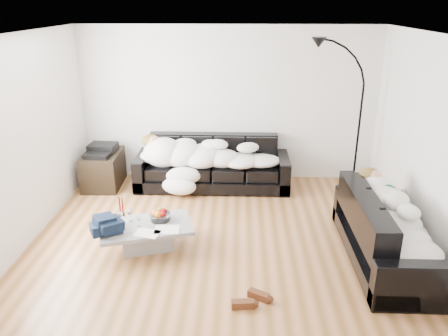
{
  "coord_description": "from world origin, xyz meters",
  "views": [
    {
      "loc": [
        0.2,
        -5.02,
        2.95
      ],
      "look_at": [
        0.0,
        0.3,
        0.9
      ],
      "focal_mm": 35.0,
      "sensor_mm": 36.0,
      "label": 1
    }
  ],
  "objects_px": {
    "fruit_bowl": "(160,214)",
    "wine_glass_b": "(120,218)",
    "sofa_right": "(388,229)",
    "candle_right": "(123,207)",
    "sleeper_right": "(391,212)",
    "wine_glass_c": "(139,221)",
    "shoes": "(250,300)",
    "coffee_table": "(147,236)",
    "av_cabinet": "(103,169)",
    "stereo": "(101,149)",
    "sofa_back": "(212,163)",
    "candle_left": "(120,207)",
    "floor_lamp": "(359,126)",
    "wine_glass_a": "(130,215)",
    "sleeper_back": "(212,152)"
  },
  "relations": [
    {
      "from": "sleeper_back",
      "to": "av_cabinet",
      "type": "bearing_deg",
      "value": 179.6
    },
    {
      "from": "fruit_bowl",
      "to": "stereo",
      "type": "distance_m",
      "value": 2.26
    },
    {
      "from": "fruit_bowl",
      "to": "wine_glass_b",
      "type": "height_order",
      "value": "wine_glass_b"
    },
    {
      "from": "sleeper_right",
      "to": "shoes",
      "type": "bearing_deg",
      "value": 118.72
    },
    {
      "from": "sleeper_back",
      "to": "wine_glass_a",
      "type": "distance_m",
      "value": 2.1
    },
    {
      "from": "sofa_right",
      "to": "floor_lamp",
      "type": "bearing_deg",
      "value": -3.06
    },
    {
      "from": "fruit_bowl",
      "to": "candle_left",
      "type": "bearing_deg",
      "value": 169.99
    },
    {
      "from": "sleeper_back",
      "to": "stereo",
      "type": "bearing_deg",
      "value": 179.6
    },
    {
      "from": "sofa_right",
      "to": "candle_right",
      "type": "bearing_deg",
      "value": 83.06
    },
    {
      "from": "wine_glass_c",
      "to": "candle_right",
      "type": "height_order",
      "value": "candle_right"
    },
    {
      "from": "wine_glass_a",
      "to": "wine_glass_b",
      "type": "height_order",
      "value": "wine_glass_a"
    },
    {
      "from": "candle_left",
      "to": "sleeper_back",
      "type": "bearing_deg",
      "value": 57.8
    },
    {
      "from": "coffee_table",
      "to": "av_cabinet",
      "type": "relative_size",
      "value": 1.33
    },
    {
      "from": "fruit_bowl",
      "to": "av_cabinet",
      "type": "bearing_deg",
      "value": 125.19
    },
    {
      "from": "sleeper_back",
      "to": "wine_glass_c",
      "type": "height_order",
      "value": "sleeper_back"
    },
    {
      "from": "sleeper_right",
      "to": "floor_lamp",
      "type": "relative_size",
      "value": 0.81
    },
    {
      "from": "candle_right",
      "to": "sofa_back",
      "type": "bearing_deg",
      "value": 58.85
    },
    {
      "from": "sofa_back",
      "to": "wine_glass_c",
      "type": "height_order",
      "value": "sofa_back"
    },
    {
      "from": "candle_right",
      "to": "av_cabinet",
      "type": "distance_m",
      "value": 1.89
    },
    {
      "from": "wine_glass_a",
      "to": "floor_lamp",
      "type": "relative_size",
      "value": 0.08
    },
    {
      "from": "sleeper_right",
      "to": "fruit_bowl",
      "type": "distance_m",
      "value": 2.81
    },
    {
      "from": "sleeper_back",
      "to": "floor_lamp",
      "type": "relative_size",
      "value": 1.0
    },
    {
      "from": "candle_left",
      "to": "floor_lamp",
      "type": "xyz_separation_m",
      "value": [
        3.43,
        1.77,
        0.62
      ]
    },
    {
      "from": "candle_left",
      "to": "floor_lamp",
      "type": "distance_m",
      "value": 3.91
    },
    {
      "from": "sofa_back",
      "to": "coffee_table",
      "type": "relative_size",
      "value": 2.26
    },
    {
      "from": "fruit_bowl",
      "to": "wine_glass_a",
      "type": "xyz_separation_m",
      "value": [
        -0.38,
        -0.05,
        0.01
      ]
    },
    {
      "from": "coffee_table",
      "to": "candle_right",
      "type": "xyz_separation_m",
      "value": [
        -0.36,
        0.26,
        0.29
      ]
    },
    {
      "from": "fruit_bowl",
      "to": "wine_glass_b",
      "type": "relative_size",
      "value": 1.55
    },
    {
      "from": "sleeper_right",
      "to": "wine_glass_c",
      "type": "height_order",
      "value": "sleeper_right"
    },
    {
      "from": "fruit_bowl",
      "to": "shoes",
      "type": "bearing_deg",
      "value": -46.25
    },
    {
      "from": "wine_glass_b",
      "to": "av_cabinet",
      "type": "bearing_deg",
      "value": 112.69
    },
    {
      "from": "sofa_back",
      "to": "candle_right",
      "type": "relative_size",
      "value": 10.34
    },
    {
      "from": "fruit_bowl",
      "to": "stereo",
      "type": "xyz_separation_m",
      "value": [
        -1.29,
        1.83,
        0.24
      ]
    },
    {
      "from": "sleeper_back",
      "to": "wine_glass_c",
      "type": "relative_size",
      "value": 14.25
    },
    {
      "from": "coffee_table",
      "to": "shoes",
      "type": "relative_size",
      "value": 2.83
    },
    {
      "from": "wine_glass_c",
      "to": "floor_lamp",
      "type": "bearing_deg",
      "value": 33.32
    },
    {
      "from": "sofa_right",
      "to": "stereo",
      "type": "bearing_deg",
      "value": 62.58
    },
    {
      "from": "av_cabinet",
      "to": "coffee_table",
      "type": "bearing_deg",
      "value": -61.8
    },
    {
      "from": "wine_glass_c",
      "to": "floor_lamp",
      "type": "xyz_separation_m",
      "value": [
        3.13,
        2.06,
        0.67
      ]
    },
    {
      "from": "coffee_table",
      "to": "wine_glass_c",
      "type": "xyz_separation_m",
      "value": [
        -0.08,
        -0.05,
        0.24
      ]
    },
    {
      "from": "wine_glass_b",
      "to": "shoes",
      "type": "bearing_deg",
      "value": -33.66
    },
    {
      "from": "stereo",
      "to": "floor_lamp",
      "type": "height_order",
      "value": "floor_lamp"
    },
    {
      "from": "sofa_back",
      "to": "wine_glass_c",
      "type": "relative_size",
      "value": 16.84
    },
    {
      "from": "stereo",
      "to": "sofa_back",
      "type": "bearing_deg",
      "value": 5.24
    },
    {
      "from": "sofa_back",
      "to": "coffee_table",
      "type": "distance_m",
      "value": 2.14
    },
    {
      "from": "coffee_table",
      "to": "sleeper_back",
      "type": "bearing_deg",
      "value": 70.26
    },
    {
      "from": "sofa_back",
      "to": "sleeper_back",
      "type": "distance_m",
      "value": 0.23
    },
    {
      "from": "sleeper_back",
      "to": "shoes",
      "type": "distance_m",
      "value": 3.12
    },
    {
      "from": "sleeper_right",
      "to": "stereo",
      "type": "bearing_deg",
      "value": 62.58
    },
    {
      "from": "av_cabinet",
      "to": "candle_left",
      "type": "bearing_deg",
      "value": -68.32
    }
  ]
}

